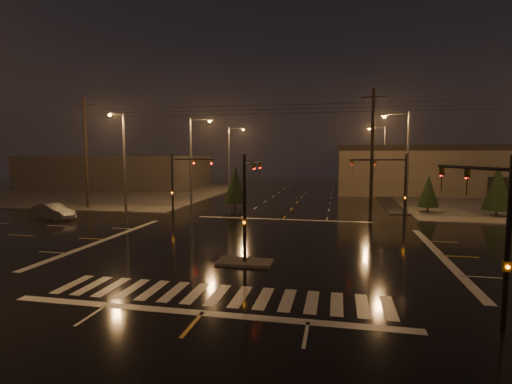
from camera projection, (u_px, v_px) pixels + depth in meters
ground at (259, 247)px, 25.83m from camera, size 140.00×140.00×0.00m
sidewalk_nw at (106, 192)px, 61.13m from camera, size 36.00×36.00×0.12m
median_island at (245, 262)px, 21.92m from camera, size 3.00×1.60×0.15m
crosswalk at (218, 295)px, 17.06m from camera, size 15.00×2.60×0.01m
stop_bar_near at (202, 313)px, 15.11m from camera, size 16.00×0.50×0.01m
stop_bar_far at (282, 219)px, 36.55m from camera, size 16.00×0.50×0.01m
commercial_block at (118, 171)px, 73.57m from camera, size 30.00×18.00×5.60m
signal_mast_median at (248, 194)px, 22.47m from camera, size 0.25×4.59×6.00m
signal_mast_ne at (394, 180)px, 33.42m from camera, size 4.84×1.86×6.00m
signal_mast_nw at (181, 177)px, 37.26m from camera, size 4.84×1.86×6.00m
signal_mast_se at (492, 220)px, 13.90m from camera, size 1.55×3.87×6.00m
streetlight_1 at (193, 155)px, 45.07m from camera, size 2.77×0.32×10.00m
streetlight_2 at (231, 155)px, 60.66m from camera, size 2.77×0.32×10.00m
streetlight_3 at (404, 156)px, 38.60m from camera, size 2.77×0.32×10.00m
streetlight_4 at (382, 155)px, 58.09m from camera, size 2.77×0.32×10.00m
streetlight_5 at (123, 156)px, 39.40m from camera, size 0.32×2.77×10.00m
utility_pole_0 at (86, 152)px, 43.33m from camera, size 2.20×0.32×12.00m
utility_pole_1 at (372, 152)px, 37.26m from camera, size 2.20×0.32×12.00m
conifer_0 at (428, 191)px, 39.87m from camera, size 2.04×2.04×3.88m
conifer_1 at (498, 188)px, 37.64m from camera, size 2.67×2.67×4.87m
conifer_3 at (235, 184)px, 43.09m from camera, size 2.60×2.60×4.77m
car_crossing at (53, 211)px, 36.55m from camera, size 4.70×2.62×1.47m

